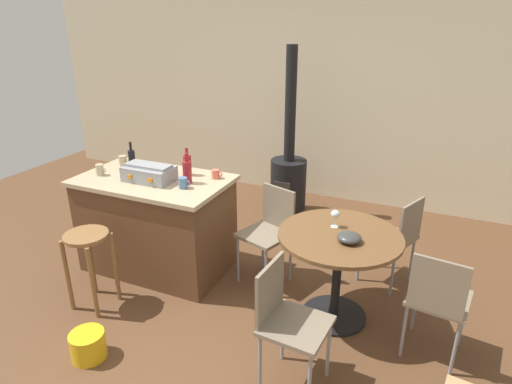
# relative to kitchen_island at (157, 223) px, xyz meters

# --- Properties ---
(ground_plane) EXTENTS (8.80, 8.80, 0.00)m
(ground_plane) POSITION_rel_kitchen_island_xyz_m (0.73, -0.36, -0.46)
(ground_plane) COLOR brown
(back_wall) EXTENTS (8.00, 0.10, 2.70)m
(back_wall) POSITION_rel_kitchen_island_xyz_m (0.73, 2.47, 0.89)
(back_wall) COLOR beige
(back_wall) RESTS_ON ground_plane
(kitchen_island) EXTENTS (1.39, 0.83, 0.92)m
(kitchen_island) POSITION_rel_kitchen_island_xyz_m (0.00, 0.00, 0.00)
(kitchen_island) COLOR brown
(kitchen_island) RESTS_ON ground_plane
(wooden_stool) EXTENTS (0.36, 0.36, 0.67)m
(wooden_stool) POSITION_rel_kitchen_island_xyz_m (-0.13, -0.74, 0.04)
(wooden_stool) COLOR olive
(wooden_stool) RESTS_ON ground_plane
(dining_table) EXTENTS (0.95, 0.95, 0.76)m
(dining_table) POSITION_rel_kitchen_island_xyz_m (1.78, -0.08, 0.12)
(dining_table) COLOR black
(dining_table) RESTS_ON ground_plane
(folding_chair_near) EXTENTS (0.51, 0.51, 0.88)m
(folding_chair_near) POSITION_rel_kitchen_island_xyz_m (1.07, 0.23, 0.06)
(folding_chair_near) COLOR #7F705B
(folding_chair_near) RESTS_ON ground_plane
(folding_chair_far) EXTENTS (0.43, 0.43, 0.88)m
(folding_chair_far) POSITION_rel_kitchen_island_xyz_m (1.64, -0.88, 0.06)
(folding_chair_far) COLOR #7F705B
(folding_chair_far) RESTS_ON ground_plane
(folding_chair_left) EXTENTS (0.45, 0.45, 0.86)m
(folding_chair_left) POSITION_rel_kitchen_island_xyz_m (2.52, -0.26, 0.05)
(folding_chair_left) COLOR #7F705B
(folding_chair_left) RESTS_ON ground_plane
(folding_chair_right) EXTENTS (0.52, 0.52, 0.86)m
(folding_chair_right) POSITION_rel_kitchen_island_xyz_m (2.13, 0.59, 0.04)
(folding_chair_right) COLOR #7F705B
(folding_chair_right) RESTS_ON ground_plane
(wood_stove) EXTENTS (0.44, 0.45, 2.02)m
(wood_stove) POSITION_rel_kitchen_island_xyz_m (0.71, 1.72, 0.03)
(wood_stove) COLOR black
(wood_stove) RESTS_ON ground_plane
(toolbox) EXTENTS (0.44, 0.27, 0.16)m
(toolbox) POSITION_rel_kitchen_island_xyz_m (0.01, -0.06, 0.53)
(toolbox) COLOR gray
(toolbox) RESTS_ON kitchen_island
(bottle_0) EXTENTS (0.08, 0.08, 0.26)m
(bottle_0) POSITION_rel_kitchen_island_xyz_m (0.25, 0.21, 0.56)
(bottle_0) COLOR maroon
(bottle_0) RESTS_ON kitchen_island
(bottle_1) EXTENTS (0.08, 0.08, 0.28)m
(bottle_1) POSITION_rel_kitchen_island_xyz_m (0.36, 0.03, 0.57)
(bottle_1) COLOR maroon
(bottle_1) RESTS_ON kitchen_island
(bottle_2) EXTENTS (0.06, 0.06, 0.30)m
(bottle_2) POSITION_rel_kitchen_island_xyz_m (-0.27, 0.07, 0.57)
(bottle_2) COLOR black
(bottle_2) RESTS_ON kitchen_island
(cup_0) EXTENTS (0.11, 0.08, 0.10)m
(cup_0) POSITION_rel_kitchen_island_xyz_m (0.39, -0.09, 0.51)
(cup_0) COLOR #4C7099
(cup_0) RESTS_ON kitchen_island
(cup_1) EXTENTS (0.11, 0.08, 0.10)m
(cup_1) POSITION_rel_kitchen_island_xyz_m (-0.48, 0.19, 0.51)
(cup_1) COLOR tan
(cup_1) RESTS_ON kitchen_island
(cup_2) EXTENTS (0.11, 0.07, 0.08)m
(cup_2) POSITION_rel_kitchen_island_xyz_m (0.53, 0.24, 0.50)
(cup_2) COLOR #DB6651
(cup_2) RESTS_ON kitchen_island
(cup_3) EXTENTS (0.11, 0.07, 0.11)m
(cup_3) POSITION_rel_kitchen_island_xyz_m (-0.50, -0.12, 0.51)
(cup_3) COLOR tan
(cup_3) RESTS_ON kitchen_island
(wine_glass) EXTENTS (0.07, 0.07, 0.14)m
(wine_glass) POSITION_rel_kitchen_island_xyz_m (1.70, 0.02, 0.40)
(wine_glass) COLOR silver
(wine_glass) RESTS_ON dining_table
(serving_bowl) EXTENTS (0.18, 0.18, 0.07)m
(serving_bowl) POSITION_rel_kitchen_island_xyz_m (1.86, -0.18, 0.33)
(serving_bowl) COLOR #383838
(serving_bowl) RESTS_ON dining_table
(plastic_bucket) EXTENTS (0.25, 0.25, 0.21)m
(plastic_bucket) POSITION_rel_kitchen_island_xyz_m (0.27, -1.25, -0.36)
(plastic_bucket) COLOR yellow
(plastic_bucket) RESTS_ON ground_plane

